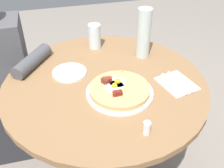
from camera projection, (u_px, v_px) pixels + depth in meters
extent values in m
cylinder|color=olive|center=(105.00, 84.00, 1.26)|extent=(0.96, 0.96, 0.03)
cylinder|color=#333338|center=(106.00, 137.00, 1.47)|extent=(0.11, 0.11, 0.70)
cube|color=#2D2D33|center=(11.00, 123.00, 1.74)|extent=(0.32, 0.28, 0.45)
cylinder|color=#4C4C51|center=(32.00, 61.00, 1.34)|extent=(0.21, 0.25, 0.07)
cylinder|color=white|center=(120.00, 92.00, 1.17)|extent=(0.30, 0.30, 0.01)
cylinder|color=tan|center=(120.00, 89.00, 1.16)|extent=(0.27, 0.27, 0.02)
cylinder|color=white|center=(114.00, 87.00, 1.15)|extent=(0.08, 0.08, 0.01)
sphere|color=yellow|center=(115.00, 86.00, 1.15)|extent=(0.03, 0.03, 0.03)
cylinder|color=white|center=(118.00, 83.00, 1.18)|extent=(0.08, 0.08, 0.01)
sphere|color=yellow|center=(118.00, 81.00, 1.18)|extent=(0.03, 0.03, 0.03)
cube|color=maroon|center=(105.00, 81.00, 1.17)|extent=(0.03, 0.04, 0.02)
cube|color=maroon|center=(107.00, 80.00, 1.18)|extent=(0.04, 0.02, 0.03)
cube|color=maroon|center=(118.00, 93.00, 1.11)|extent=(0.03, 0.02, 0.02)
cube|color=maroon|center=(114.00, 94.00, 1.11)|extent=(0.02, 0.03, 0.02)
cube|color=#387F2D|center=(112.00, 78.00, 1.21)|extent=(0.01, 0.01, 0.00)
cube|color=#387F2D|center=(106.00, 81.00, 1.19)|extent=(0.01, 0.01, 0.00)
cube|color=#387F2D|center=(122.00, 72.00, 1.25)|extent=(0.01, 0.01, 0.00)
cube|color=#387F2D|center=(124.00, 87.00, 1.15)|extent=(0.01, 0.01, 0.00)
cylinder|color=white|center=(70.00, 72.00, 1.30)|extent=(0.17, 0.17, 0.01)
cube|color=white|center=(177.00, 83.00, 1.23)|extent=(0.18, 0.20, 0.00)
cube|color=silver|center=(174.00, 84.00, 1.22)|extent=(0.05, 0.18, 0.00)
cube|color=silver|center=(180.00, 82.00, 1.24)|extent=(0.05, 0.18, 0.00)
cylinder|color=silver|center=(95.00, 36.00, 1.47)|extent=(0.07, 0.07, 0.14)
cylinder|color=silver|center=(144.00, 33.00, 1.36)|extent=(0.07, 0.07, 0.26)
cylinder|color=white|center=(147.00, 128.00, 0.97)|extent=(0.03, 0.03, 0.06)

